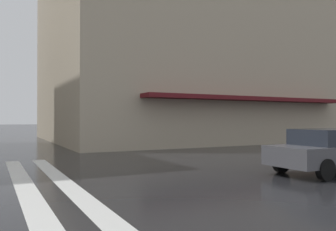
# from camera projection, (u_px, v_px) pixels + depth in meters

# --- Properties ---
(haussmann_block_corner) EXTENTS (18.96, 21.82, 18.92)m
(haussmann_block_corner) POSITION_uv_depth(u_px,v_px,m) (181.00, 33.00, 30.18)
(haussmann_block_corner) COLOR tan
(haussmann_block_corner) RESTS_ON ground_plane
(car_dark_grey) EXTENTS (1.85, 4.10, 1.41)m
(car_dark_grey) POSITION_uv_depth(u_px,v_px,m) (330.00, 149.00, 10.93)
(car_dark_grey) COLOR #4C4C51
(car_dark_grey) RESTS_ON ground_plane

